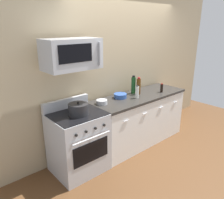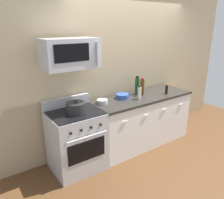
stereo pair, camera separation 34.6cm
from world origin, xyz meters
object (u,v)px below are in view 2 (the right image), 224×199
at_px(range_oven, 76,140).
at_px(bottle_wine_green, 137,86).
at_px(stockpot, 76,108).
at_px(microwave, 70,54).
at_px(bowl_steel_prep, 102,101).
at_px(bottle_wine_amber, 142,87).
at_px(bottle_soy_sauce_dark, 167,90).
at_px(bowl_blue_mixing, 122,96).
at_px(bottle_vinegar_white, 139,93).

height_order(range_oven, bottle_wine_green, bottle_wine_green).
bearing_deg(bottle_wine_green, stockpot, -170.78).
relative_size(microwave, bottle_wine_green, 2.26).
bearing_deg(range_oven, bowl_steel_prep, 8.79).
bearing_deg(bottle_wine_green, bottle_wine_amber, -70.79).
relative_size(bottle_soy_sauce_dark, bowl_blue_mixing, 0.76).
height_order(bottle_wine_green, bottle_vinegar_white, bottle_wine_green).
height_order(bottle_soy_sauce_dark, bottle_wine_amber, bottle_wine_amber).
xyz_separation_m(microwave, bottle_soy_sauce_dark, (1.76, -0.19, -0.75)).
relative_size(bottle_wine_green, bowl_steel_prep, 1.86).
xyz_separation_m(range_oven, bottle_wine_green, (1.32, 0.16, 0.61)).
distance_m(bottle_wine_amber, bowl_blue_mixing, 0.42).
distance_m(bottle_wine_amber, bowl_steel_prep, 0.84).
height_order(bottle_soy_sauce_dark, bottle_wine_green, bottle_wine_green).
relative_size(microwave, bowl_blue_mixing, 3.36).
xyz_separation_m(range_oven, bowl_steel_prep, (0.52, 0.08, 0.49)).
height_order(range_oven, bottle_soy_sauce_dark, bottle_soy_sauce_dark).
bearing_deg(bottle_wine_amber, bottle_wine_green, 109.21).
bearing_deg(bottle_soy_sauce_dark, range_oven, 175.36).
bearing_deg(range_oven, bottle_wine_amber, 2.61).
relative_size(bowl_blue_mixing, stockpot, 0.79).
distance_m(bottle_soy_sauce_dark, bowl_blue_mixing, 0.85).
bearing_deg(bowl_steel_prep, bowl_blue_mixing, 4.25).
height_order(range_oven, bowl_steel_prep, range_oven).
xyz_separation_m(bottle_soy_sauce_dark, bowl_blue_mixing, (-0.81, 0.26, -0.04)).
height_order(microwave, bottle_soy_sauce_dark, microwave).
relative_size(range_oven, bottle_wine_amber, 3.47).
relative_size(range_oven, bottle_soy_sauce_dark, 6.35).
relative_size(range_oven, bowl_blue_mixing, 4.83).
bearing_deg(bottle_soy_sauce_dark, bowl_steel_prep, 169.80).
distance_m(bottle_wine_green, bottle_vinegar_white, 0.29).
bearing_deg(bottle_vinegar_white, bottle_soy_sauce_dark, -5.90).
distance_m(microwave, bowl_blue_mixing, 1.24).
relative_size(bowl_steel_prep, stockpot, 0.63).
xyz_separation_m(microwave, bottle_wine_green, (1.32, 0.12, -0.67)).
xyz_separation_m(microwave, bowl_blue_mixing, (0.95, 0.07, -0.79)).
xyz_separation_m(bottle_vinegar_white, bowl_steel_prep, (-0.64, 0.16, -0.07)).
bearing_deg(bottle_wine_green, bottle_soy_sauce_dark, -34.36).
bearing_deg(bowl_steel_prep, microwave, -176.07).
xyz_separation_m(bottle_wine_green, bowl_steel_prep, (-0.80, -0.08, -0.12)).
relative_size(bottle_vinegar_white, stockpot, 0.81).
distance_m(bottle_soy_sauce_dark, stockpot, 1.77).
relative_size(bottle_wine_green, bottle_wine_amber, 1.07).
xyz_separation_m(bowl_steel_prep, stockpot, (-0.52, -0.13, 0.05)).
bearing_deg(stockpot, bottle_wine_amber, 4.86).
height_order(bottle_wine_amber, bowl_steel_prep, bottle_wine_amber).
relative_size(microwave, bottle_wine_amber, 2.41).
bearing_deg(bottle_soy_sauce_dark, microwave, 173.92).
relative_size(range_oven, stockpot, 3.83).
bearing_deg(microwave, bottle_wine_green, 5.03).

